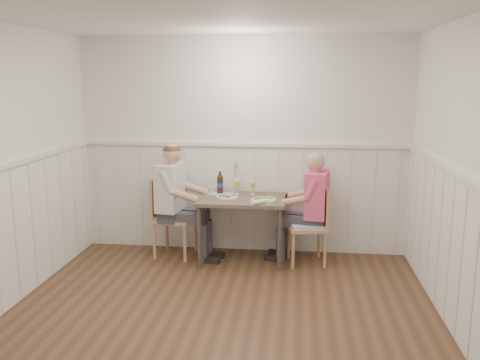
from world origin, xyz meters
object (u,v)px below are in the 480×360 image
Objects in this scene: beer_bottle at (220,184)px; grass_vase at (234,177)px; chair_left at (170,214)px; dining_table at (242,206)px; diner_cream at (175,210)px; chair_right at (312,222)px; man_in_pink at (313,216)px.

grass_vase is at bearing 25.71° from beer_bottle.
grass_vase is at bearing 16.28° from chair_left.
dining_table is 0.81m from diner_cream.
beer_bottle reaches higher than chair_left.
grass_vase reaches higher than chair_right.
diner_cream reaches higher than beer_bottle.
grass_vase is (-0.95, 0.26, 0.38)m from man_in_pink.
man_in_pink reaches higher than dining_table.
man_in_pink is at bearing 74.51° from chair_right.
chair_right is 1.18m from beer_bottle.
chair_right is 1.61m from diner_cream.
beer_bottle is (-0.29, 0.21, 0.21)m from dining_table.
chair_left reaches higher than dining_table.
beer_bottle is at bearing 20.80° from diner_cream.
grass_vase is at bearing 114.14° from dining_table.
dining_table is 0.82m from chair_right.
chair_right is 1.68m from chair_left.
diner_cream is at bearing 178.97° from chair_right.
beer_bottle is at bearing 170.66° from man_in_pink.
grass_vase is (-0.13, 0.29, 0.28)m from dining_table.
chair_left is 0.70m from beer_bottle.
man_in_pink is 1.16m from beer_bottle.
man_in_pink is (1.69, -0.04, 0.04)m from chair_left.
beer_bottle is (-1.09, 0.22, 0.38)m from chair_right.
diner_cream is (-1.62, -0.01, 0.03)m from man_in_pink.
chair_left is (-1.68, 0.08, 0.03)m from chair_right.
chair_left is at bearing -163.72° from grass_vase.
beer_bottle is 0.65× the size of grass_vase.
dining_table is 0.89m from chair_left.
grass_vase is at bearing 21.99° from diner_cream.
beer_bottle is 0.19m from grass_vase.
man_in_pink reaches higher than grass_vase.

